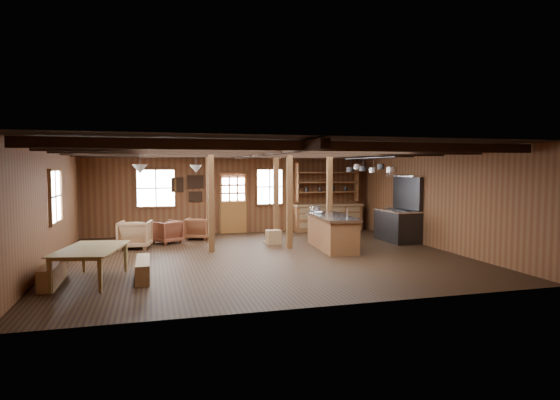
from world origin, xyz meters
name	(u,v)px	position (x,y,z in m)	size (l,w,h in m)	color
room	(263,202)	(0.00, 0.00, 1.40)	(10.04, 9.04, 2.84)	black
ceiling_joists	(261,152)	(0.00, 0.18, 2.68)	(9.80, 8.82, 0.18)	black
timber_posts	(264,197)	(0.52, 2.08, 1.40)	(3.95, 2.35, 2.80)	#4B2615
back_door	(234,208)	(0.00, 4.45, 0.88)	(1.02, 0.08, 2.15)	brown
window_back_left	(156,188)	(-2.60, 4.46, 1.60)	(1.32, 0.06, 1.32)	white
window_back_right	(270,187)	(1.30, 4.46, 1.60)	(1.02, 0.06, 1.32)	white
window_left	(55,196)	(-4.96, 0.50, 1.60)	(0.14, 1.24, 1.32)	white
notice_boards	(190,187)	(-1.50, 4.46, 1.64)	(1.08, 0.03, 0.90)	silver
back_counter	(327,214)	(3.40, 4.20, 0.60)	(2.55, 0.60, 2.45)	brown
pendant_lamps	(171,169)	(-2.25, 1.00, 2.25)	(1.86, 2.36, 0.66)	#2A2A2C
pot_rack	(368,168)	(3.10, 0.34, 2.28)	(0.35, 3.00, 0.43)	#2A2A2C
kitchen_island	(332,232)	(2.14, 0.61, 0.48)	(1.09, 2.57, 1.20)	brown
step_stool	(274,237)	(0.75, 1.80, 0.21)	(0.47, 0.34, 0.42)	brown
commercial_range	(399,220)	(4.65, 1.32, 0.66)	(0.85, 1.66, 2.05)	#2A2A2C
dining_table	(93,265)	(-3.90, -1.69, 0.34)	(1.95, 1.09, 0.68)	olive
bench_wall	(53,274)	(-4.65, -1.69, 0.21)	(0.28, 1.50, 0.41)	brown
bench_aisle	(143,269)	(-2.95, -1.69, 0.20)	(0.27, 1.44, 0.40)	brown
armchair_a	(167,232)	(-2.32, 2.84, 0.34)	(0.73, 0.75, 0.69)	brown
armchair_b	(198,228)	(-1.34, 3.41, 0.34)	(0.74, 0.76, 0.69)	brown
armchair_c	(135,234)	(-3.21, 2.15, 0.40)	(0.84, 0.87, 0.79)	#966B44
counter_pot	(315,209)	(2.00, 1.62, 1.04)	(0.33, 0.33, 0.20)	silver
bowl	(318,213)	(1.92, 1.14, 0.97)	(0.27, 0.27, 0.07)	silver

